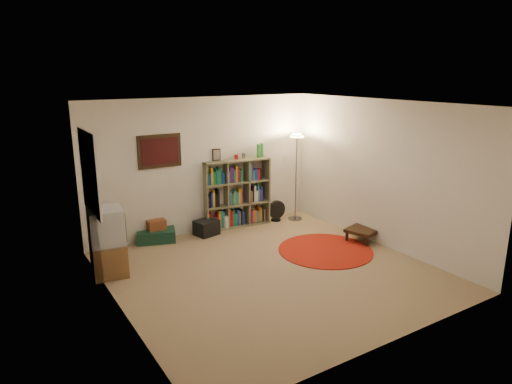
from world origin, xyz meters
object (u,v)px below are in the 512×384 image
tv_stand (108,242)px  side_table (363,231)px  bookshelf (235,194)px  floor_fan (276,211)px  suitcase (156,235)px  floor_lamp (297,149)px

tv_stand → side_table: (4.18, -1.06, -0.29)m
bookshelf → floor_fan: bookshelf is taller
floor_fan → side_table: size_ratio=0.69×
tv_stand → side_table: bearing=-7.1°
floor_fan → suitcase: floor_fan is taller
floor_fan → floor_lamp: bearing=-17.1°
side_table → suitcase: bearing=148.1°
bookshelf → suitcase: bookshelf is taller
floor_lamp → side_table: 2.08m
tv_stand → side_table: tv_stand is taller
side_table → floor_lamp: bearing=99.7°
floor_fan → bookshelf: bearing=167.1°
bookshelf → tv_stand: size_ratio=1.57×
floor_lamp → side_table: size_ratio=2.86×
floor_lamp → side_table: floor_lamp is taller
suitcase → side_table: size_ratio=1.24×
bookshelf → tv_stand: (-2.68, -0.89, -0.15)m
floor_fan → suitcase: bearing=176.3°
bookshelf → side_table: bookshelf is taller
floor_fan → side_table: (0.66, -1.75, -0.02)m
suitcase → side_table: (3.13, -1.95, 0.08)m
floor_lamp → tv_stand: bearing=-171.8°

